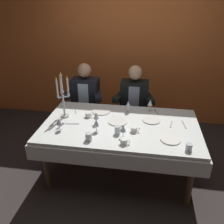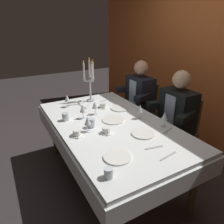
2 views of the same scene
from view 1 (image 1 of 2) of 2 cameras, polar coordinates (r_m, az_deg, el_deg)
ground_plane at (r=3.31m, az=1.86°, el=-14.20°), size 12.00×12.00×0.00m
back_wall at (r=4.24m, az=5.05°, el=15.42°), size 6.00×0.12×2.70m
dining_table at (r=2.94m, az=2.04°, el=-4.99°), size 1.94×1.14×0.74m
candelabra at (r=3.02m, az=-11.83°, el=3.44°), size 0.15×0.17×0.59m
dinner_plate_0 at (r=3.19m, az=-2.60°, el=0.18°), size 0.24×0.24×0.01m
dinner_plate_1 at (r=3.00m, az=9.56°, el=-1.93°), size 0.23×0.23×0.01m
dinner_plate_2 at (r=2.93m, az=1.42°, el=-2.28°), size 0.25×0.25×0.01m
dinner_plate_3 at (r=2.66m, az=14.03°, el=-6.47°), size 0.23×0.23×0.01m
wine_glass_0 at (r=2.83m, az=-3.90°, el=-0.97°), size 0.07×0.07×0.16m
wine_glass_1 at (r=3.21m, az=9.28°, el=2.17°), size 0.07×0.07×0.16m
wine_glass_2 at (r=3.13m, az=3.92°, el=1.83°), size 0.07×0.07×0.16m
wine_glass_3 at (r=2.68m, az=-3.86°, el=-2.63°), size 0.07×0.07×0.16m
wine_glass_4 at (r=2.57m, az=2.72°, el=-3.98°), size 0.07×0.07×0.16m
wine_glass_5 at (r=2.76m, az=-12.74°, el=-2.34°), size 0.07×0.07×0.16m
water_tumbler_0 at (r=2.67m, az=1.36°, el=-4.37°), size 0.07×0.07×0.10m
water_tumbler_1 at (r=2.52m, az=18.22°, el=-8.16°), size 0.07×0.07×0.08m
water_tumbler_2 at (r=2.57m, az=-5.71°, el=-5.99°), size 0.07×0.07×0.09m
coffee_cup_0 at (r=2.51m, az=2.92°, el=-7.23°), size 0.13×0.12×0.06m
coffee_cup_1 at (r=2.73m, az=5.42°, el=-4.28°), size 0.13×0.12×0.06m
coffee_cup_2 at (r=3.05m, az=-5.79°, el=-0.75°), size 0.13×0.12×0.06m
fork_0 at (r=2.93m, az=-9.68°, el=-2.82°), size 0.17×0.04×0.01m
spoon_1 at (r=2.96m, az=14.21°, el=-2.91°), size 0.05×0.17×0.01m
fork_2 at (r=3.23m, az=10.76°, el=0.05°), size 0.07×0.17×0.01m
spoon_3 at (r=3.24m, az=-8.89°, el=0.31°), size 0.07×0.17×0.01m
knife_4 at (r=3.00m, az=17.11°, el=-2.90°), size 0.05×0.19×0.01m
seated_diner_0 at (r=3.79m, az=-6.41°, el=4.28°), size 0.63×0.48×1.24m
seated_diner_1 at (r=3.67m, az=5.44°, el=3.58°), size 0.63×0.48×1.24m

